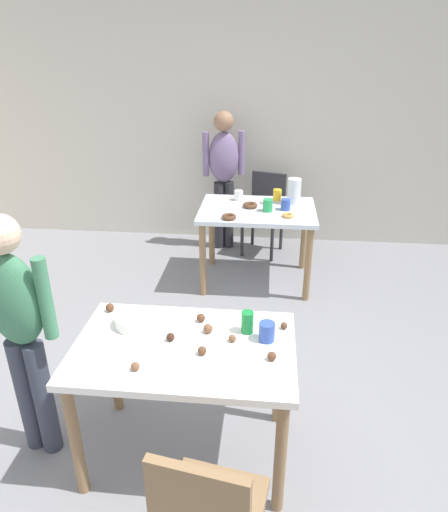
# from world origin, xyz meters

# --- Properties ---
(ground_plane) EXTENTS (6.40, 6.40, 0.00)m
(ground_plane) POSITION_xyz_m (0.00, 0.00, 0.00)
(ground_plane) COLOR gray
(wall_back) EXTENTS (6.40, 0.10, 2.60)m
(wall_back) POSITION_xyz_m (0.00, 3.20, 1.30)
(wall_back) COLOR beige
(wall_back) RESTS_ON ground_plane
(dining_table_near) EXTENTS (1.14, 0.73, 0.75)m
(dining_table_near) POSITION_xyz_m (-0.14, -0.09, 0.64)
(dining_table_near) COLOR white
(dining_table_near) RESTS_ON ground_plane
(dining_table_far) EXTENTS (1.06, 0.78, 0.75)m
(dining_table_far) POSITION_xyz_m (0.17, 2.05, 0.64)
(dining_table_far) COLOR silver
(dining_table_far) RESTS_ON ground_plane
(chair_far_table) EXTENTS (0.50, 0.50, 0.87)m
(chair_far_table) POSITION_xyz_m (0.23, 2.80, 0.50)
(chair_far_table) COLOR #2D2D33
(chair_far_table) RESTS_ON ground_plane
(person_girl_near) EXTENTS (0.46, 0.25, 1.44)m
(person_girl_near) POSITION_xyz_m (-0.99, -0.13, 0.86)
(person_girl_near) COLOR #383D4C
(person_girl_near) RESTS_ON ground_plane
(person_adult_far) EXTENTS (0.45, 0.27, 1.51)m
(person_adult_far) POSITION_xyz_m (-0.23, 2.84, 0.90)
(person_adult_far) COLOR #28282D
(person_adult_far) RESTS_ON ground_plane
(mixing_bowl) EXTENTS (0.22, 0.22, 0.06)m
(mixing_bowl) POSITION_xyz_m (-0.44, 0.06, 0.78)
(mixing_bowl) COLOR white
(mixing_bowl) RESTS_ON dining_table_near
(soda_can) EXTENTS (0.07, 0.07, 0.12)m
(soda_can) POSITION_xyz_m (0.18, 0.06, 0.81)
(soda_can) COLOR #198438
(soda_can) RESTS_ON dining_table_near
(fork_near) EXTENTS (0.17, 0.02, 0.01)m
(fork_near) POSITION_xyz_m (0.13, -0.21, 0.75)
(fork_near) COLOR silver
(fork_near) RESTS_ON dining_table_near
(cup_near_0) EXTENTS (0.08, 0.08, 0.10)m
(cup_near_0) POSITION_xyz_m (0.28, -0.01, 0.80)
(cup_near_0) COLOR #3351B2
(cup_near_0) RESTS_ON dining_table_near
(cake_ball_0) EXTENTS (0.04, 0.04, 0.04)m
(cake_ball_0) POSITION_xyz_m (-0.33, -0.31, 0.77)
(cake_ball_0) COLOR brown
(cake_ball_0) RESTS_ON dining_table_near
(cake_ball_1) EXTENTS (0.05, 0.05, 0.05)m
(cake_ball_1) POSITION_xyz_m (-0.08, 0.13, 0.77)
(cake_ball_1) COLOR brown
(cake_ball_1) RESTS_ON dining_table_near
(cake_ball_2) EXTENTS (0.04, 0.04, 0.04)m
(cake_ball_2) POSITION_xyz_m (0.38, 0.11, 0.77)
(cake_ball_2) COLOR brown
(cake_ball_2) RESTS_ON dining_table_near
(cake_ball_3) EXTENTS (0.04, 0.04, 0.04)m
(cake_ball_3) POSITION_xyz_m (0.31, -0.17, 0.77)
(cake_ball_3) COLOR brown
(cake_ball_3) RESTS_ON dining_table_near
(cake_ball_4) EXTENTS (0.05, 0.05, 0.05)m
(cake_ball_4) POSITION_xyz_m (-0.03, 0.03, 0.78)
(cake_ball_4) COLOR brown
(cake_ball_4) RESTS_ON dining_table_near
(cake_ball_5) EXTENTS (0.04, 0.04, 0.04)m
(cake_ball_5) POSITION_xyz_m (-0.21, -0.06, 0.77)
(cake_ball_5) COLOR #3D2319
(cake_ball_5) RESTS_ON dining_table_near
(cake_ball_6) EXTENTS (0.04, 0.04, 0.04)m
(cake_ball_6) POSITION_xyz_m (0.11, -0.04, 0.77)
(cake_ball_6) COLOR brown
(cake_ball_6) RESTS_ON dining_table_near
(cake_ball_7) EXTENTS (0.05, 0.05, 0.05)m
(cake_ball_7) POSITION_xyz_m (-0.62, 0.19, 0.77)
(cake_ball_7) COLOR brown
(cake_ball_7) RESTS_ON dining_table_near
(cake_ball_8) EXTENTS (0.04, 0.04, 0.04)m
(cake_ball_8) POSITION_xyz_m (-0.03, -0.16, 0.77)
(cake_ball_8) COLOR brown
(cake_ball_8) RESTS_ON dining_table_near
(pitcher_far) EXTENTS (0.13, 0.13, 0.24)m
(pitcher_far) POSITION_xyz_m (0.50, 2.23, 0.87)
(pitcher_far) COLOR white
(pitcher_far) RESTS_ON dining_table_far
(cup_far_0) EXTENTS (0.09, 0.09, 0.10)m
(cup_far_0) POSITION_xyz_m (0.42, 2.04, 0.80)
(cup_far_0) COLOR #3351B2
(cup_far_0) RESTS_ON dining_table_far
(cup_far_1) EXTENTS (0.08, 0.08, 0.11)m
(cup_far_1) POSITION_xyz_m (0.35, 2.32, 0.80)
(cup_far_1) COLOR yellow
(cup_far_1) RESTS_ON dining_table_far
(cup_far_2) EXTENTS (0.08, 0.08, 0.10)m
(cup_far_2) POSITION_xyz_m (-0.03, 2.28, 0.80)
(cup_far_2) COLOR white
(cup_far_2) RESTS_ON dining_table_far
(cup_far_3) EXTENTS (0.09, 0.09, 0.11)m
(cup_far_3) POSITION_xyz_m (0.26, 1.99, 0.81)
(cup_far_3) COLOR green
(cup_far_3) RESTS_ON dining_table_far
(donut_far_0) EXTENTS (0.14, 0.14, 0.04)m
(donut_far_0) POSITION_xyz_m (0.10, 2.08, 0.77)
(donut_far_0) COLOR brown
(donut_far_0) RESTS_ON dining_table_far
(donut_far_1) EXTENTS (0.13, 0.13, 0.04)m
(donut_far_1) POSITION_xyz_m (-0.07, 1.76, 0.77)
(donut_far_1) COLOR brown
(donut_far_1) RESTS_ON dining_table_far
(donut_far_2) EXTENTS (0.10, 0.10, 0.03)m
(donut_far_2) POSITION_xyz_m (0.44, 1.86, 0.77)
(donut_far_2) COLOR gold
(donut_far_2) RESTS_ON dining_table_far
(donut_far_3) EXTENTS (0.10, 0.10, 0.03)m
(donut_far_3) POSITION_xyz_m (0.24, 2.22, 0.77)
(donut_far_3) COLOR white
(donut_far_3) RESTS_ON dining_table_far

